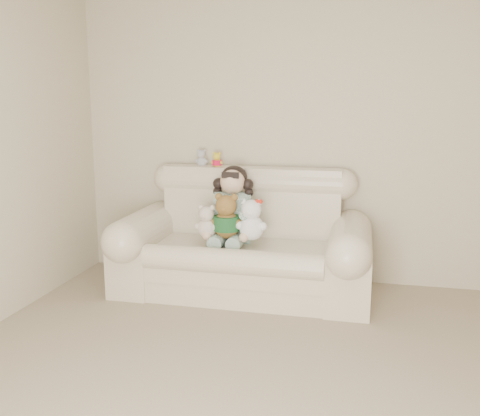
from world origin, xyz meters
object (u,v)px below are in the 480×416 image
seated_child (233,204)px  white_cat (252,215)px  brown_teddy (226,212)px  sofa (243,233)px  cream_teddy (207,218)px

seated_child → white_cat: seated_child is taller
brown_teddy → sofa: bearing=39.7°
sofa → brown_teddy: sofa is taller
sofa → white_cat: 0.25m
sofa → seated_child: 0.27m
white_cat → cream_teddy: bearing=175.6°
seated_child → white_cat: size_ratio=1.64×
sofa → cream_teddy: bearing=-151.8°
sofa → cream_teddy: (-0.27, -0.14, 0.14)m
seated_child → white_cat: bearing=-54.1°
sofa → seated_child: bearing=142.4°
seated_child → cream_teddy: seated_child is taller
sofa → brown_teddy: 0.26m
seated_child → cream_teddy: size_ratio=2.06×
sofa → white_cat: size_ratio=5.23×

